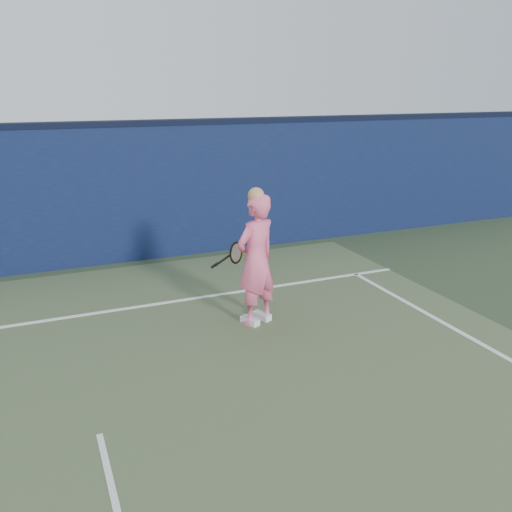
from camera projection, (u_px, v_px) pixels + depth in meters
name	position (u px, v px, depth m)	size (l,w,h in m)	color
ground	(116.00, 507.00, 4.29)	(80.00, 80.00, 0.00)	#2C3C25
backstop_wall	(53.00, 200.00, 9.64)	(24.00, 0.40, 2.50)	#0D123D
wall_cap	(44.00, 125.00, 9.25)	(24.00, 0.42, 0.10)	black
player	(256.00, 260.00, 7.39)	(0.79, 0.67, 1.92)	#FF6391
racket	(234.00, 254.00, 7.69)	(0.57, 0.29, 0.32)	black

